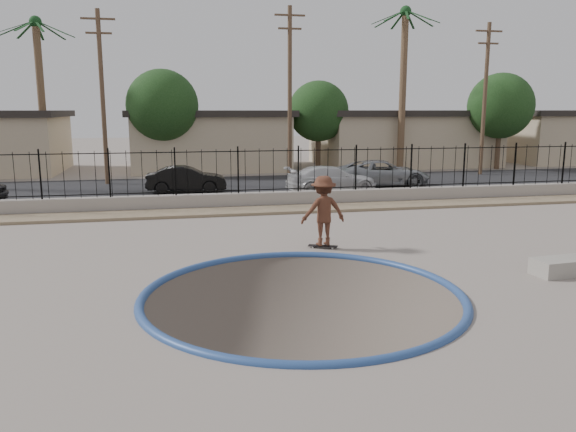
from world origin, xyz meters
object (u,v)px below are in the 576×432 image
at_px(concrete_ledge, 565,266).
at_px(car_c, 332,179).
at_px(car_b, 186,179).
at_px(skateboard, 323,246).
at_px(car_d, 382,173).
at_px(skater, 323,214).

relative_size(concrete_ledge, car_c, 0.37).
height_order(concrete_ledge, car_c, car_c).
distance_m(car_b, car_c, 6.98).
distance_m(concrete_ledge, car_b, 17.95).
distance_m(skateboard, concrete_ledge, 6.31).
height_order(concrete_ledge, car_d, car_d).
xyz_separation_m(car_b, car_d, (9.99, 0.00, 0.05)).
relative_size(skater, concrete_ledge, 1.25).
distance_m(skater, concrete_ledge, 6.36).
xyz_separation_m(concrete_ledge, car_c, (-1.78, 14.16, 0.47)).
bearing_deg(car_c, skater, 161.67).
bearing_deg(skater, concrete_ledge, 139.53).
relative_size(skater, skateboard, 2.33).
height_order(skateboard, car_b, car_b).
bearing_deg(concrete_ledge, car_d, 84.87).
distance_m(car_c, car_d, 3.57).
distance_m(concrete_ledge, car_c, 14.28).
bearing_deg(skater, car_b, -77.64).
relative_size(car_b, car_c, 0.86).
bearing_deg(car_c, car_d, -64.15).
distance_m(skateboard, car_b, 12.52).
xyz_separation_m(skater, concrete_ledge, (5.07, -3.76, -0.80)).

